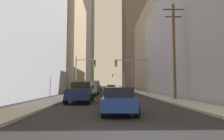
% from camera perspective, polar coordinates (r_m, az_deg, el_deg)
% --- Properties ---
extents(sidewalk_left, '(2.59, 160.00, 0.15)m').
position_cam_1_polar(sidewalk_left, '(55.85, -7.06, -5.88)').
color(sidewalk_left, '#9E9E99').
rests_on(sidewalk_left, ground).
extents(sidewalk_right, '(2.59, 160.00, 0.15)m').
position_cam_1_polar(sidewalk_right, '(56.01, 5.58, -5.89)').
color(sidewalk_right, '#9E9E99').
rests_on(sidewalk_right, ground).
extents(pickup_truck_navy, '(2.20, 5.46, 1.90)m').
position_cam_1_polar(pickup_truck_navy, '(18.27, -9.37, -6.56)').
color(pickup_truck_navy, '#141E4C').
rests_on(pickup_truck_navy, ground).
extents(cargo_van_grey, '(2.16, 5.27, 2.26)m').
position_cam_1_polar(cargo_van_grey, '(32.15, -5.86, -4.95)').
color(cargo_van_grey, slate).
rests_on(cargo_van_grey, ground).
extents(sedan_blue, '(1.96, 4.27, 1.52)m').
position_cam_1_polar(sedan_blue, '(11.18, 2.00, -8.94)').
color(sedan_blue, navy).
rests_on(sedan_blue, ground).
extents(sedan_white, '(1.95, 4.22, 1.52)m').
position_cam_1_polar(sedan_white, '(25.90, -7.26, -6.25)').
color(sedan_white, white).
rests_on(sedan_white, ground).
extents(sedan_silver, '(1.95, 4.25, 1.52)m').
position_cam_1_polar(sedan_silver, '(38.91, -0.22, -5.61)').
color(sedan_silver, '#B7BABF').
rests_on(sedan_silver, ground).
extents(sedan_red, '(1.95, 4.22, 1.52)m').
position_cam_1_polar(sedan_red, '(49.35, -4.31, -5.31)').
color(sedan_red, maroon).
rests_on(sedan_red, ground).
extents(sedan_beige, '(1.95, 4.24, 1.52)m').
position_cam_1_polar(sedan_beige, '(61.14, -0.69, -5.12)').
color(sedan_beige, '#C6B793').
rests_on(sedan_beige, ground).
extents(traffic_signal_near_left, '(3.08, 0.44, 6.00)m').
position_cam_1_polar(traffic_signal_near_left, '(29.30, -8.18, 0.33)').
color(traffic_signal_near_left, gray).
rests_on(traffic_signal_near_left, ground).
extents(traffic_signal_near_right, '(5.09, 0.44, 6.00)m').
position_cam_1_polar(traffic_signal_near_right, '(29.37, 6.23, 0.49)').
color(traffic_signal_near_right, gray).
rests_on(traffic_signal_near_right, ground).
extents(traffic_signal_far_right, '(4.42, 0.44, 6.00)m').
position_cam_1_polar(traffic_signal_far_right, '(69.40, 2.04, -2.29)').
color(traffic_signal_far_right, gray).
rests_on(traffic_signal_far_right, ground).
extents(utility_pole_right, '(2.20, 0.28, 10.32)m').
position_cam_1_polar(utility_pole_right, '(21.48, 17.98, 6.02)').
color(utility_pole_right, brown).
rests_on(utility_pole_right, ground).
extents(street_lamp_right, '(2.51, 0.32, 7.50)m').
position_cam_1_polar(street_lamp_right, '(47.91, 5.55, -0.81)').
color(street_lamp_right, gray).
rests_on(street_lamp_right, ground).
extents(building_left_mid_office, '(25.70, 22.41, 25.26)m').
position_cam_1_polar(building_left_mid_office, '(55.59, -22.46, 7.42)').
color(building_left_mid_office, tan).
rests_on(building_left_mid_office, ground).
extents(building_left_far_tower, '(19.72, 20.90, 51.03)m').
position_cam_1_polar(building_left_far_tower, '(96.41, -11.70, 10.14)').
color(building_left_far_tower, '#93939E').
rests_on(building_left_far_tower, ground).
extents(building_right_mid_block, '(24.58, 25.75, 21.34)m').
position_cam_1_polar(building_right_mid_block, '(57.54, 20.86, 5.00)').
color(building_right_mid_block, gray).
rests_on(building_right_mid_block, ground).
extents(building_right_far_highrise, '(17.16, 21.16, 66.46)m').
position_cam_1_polar(building_right_far_highrise, '(103.99, 8.28, 13.44)').
color(building_right_far_highrise, '#66564C').
rests_on(building_right_far_highrise, ground).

